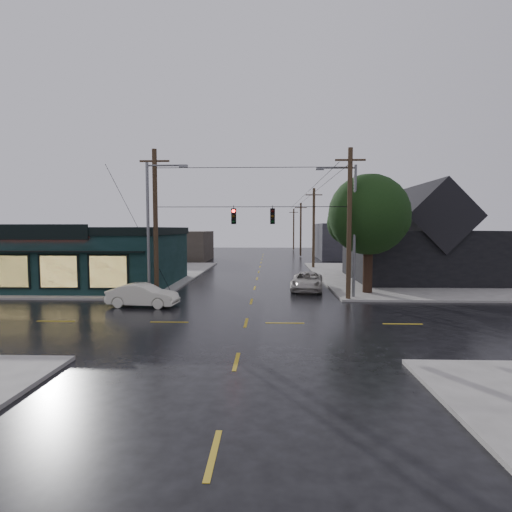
{
  "coord_description": "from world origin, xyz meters",
  "views": [
    {
      "loc": [
        1.21,
        -20.26,
        4.88
      ],
      "look_at": [
        0.33,
        5.42,
        3.08
      ],
      "focal_mm": 28.0,
      "sensor_mm": 36.0,
      "label": 1
    }
  ],
  "objects_px": {
    "utility_pole_nw": "(157,300)",
    "suv_silver": "(307,281)",
    "sedan_cream": "(143,295)",
    "utility_pole_ne": "(348,301)",
    "corner_tree": "(369,215)"
  },
  "relations": [
    {
      "from": "utility_pole_ne",
      "to": "sedan_cream",
      "type": "relative_size",
      "value": 2.33
    },
    {
      "from": "utility_pole_nw",
      "to": "sedan_cream",
      "type": "distance_m",
      "value": 2.57
    },
    {
      "from": "corner_tree",
      "to": "utility_pole_ne",
      "type": "relative_size",
      "value": 0.85
    },
    {
      "from": "utility_pole_ne",
      "to": "suv_silver",
      "type": "xyz_separation_m",
      "value": [
        -2.34,
        4.4,
        0.71
      ]
    },
    {
      "from": "suv_silver",
      "to": "utility_pole_nw",
      "type": "bearing_deg",
      "value": -149.89
    },
    {
      "from": "corner_tree",
      "to": "utility_pole_nw",
      "type": "distance_m",
      "value": 16.26
    },
    {
      "from": "suv_silver",
      "to": "utility_pole_ne",
      "type": "bearing_deg",
      "value": -54.37
    },
    {
      "from": "sedan_cream",
      "to": "suv_silver",
      "type": "relative_size",
      "value": 0.85
    },
    {
      "from": "utility_pole_ne",
      "to": "suv_silver",
      "type": "relative_size",
      "value": 1.99
    },
    {
      "from": "corner_tree",
      "to": "utility_pole_nw",
      "type": "xyz_separation_m",
      "value": [
        -14.93,
        -2.72,
        -5.83
      ]
    },
    {
      "from": "sedan_cream",
      "to": "suv_silver",
      "type": "height_order",
      "value": "sedan_cream"
    },
    {
      "from": "utility_pole_nw",
      "to": "utility_pole_ne",
      "type": "height_order",
      "value": "same"
    },
    {
      "from": "utility_pole_nw",
      "to": "suv_silver",
      "type": "distance_m",
      "value": 11.56
    },
    {
      "from": "corner_tree",
      "to": "utility_pole_ne",
      "type": "bearing_deg",
      "value": -125.44
    },
    {
      "from": "utility_pole_nw",
      "to": "sedan_cream",
      "type": "height_order",
      "value": "utility_pole_nw"
    }
  ]
}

